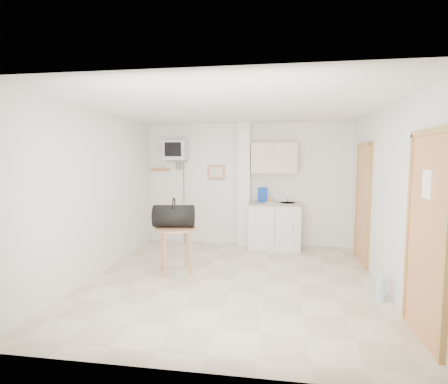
# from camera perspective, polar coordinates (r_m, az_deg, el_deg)

# --- Properties ---
(ground) EXTENTS (4.50, 4.50, 0.00)m
(ground) POSITION_cam_1_polar(r_m,az_deg,el_deg) (5.31, 1.53, -14.22)
(ground) COLOR beige
(ground) RESTS_ON ground
(room_envelope) EXTENTS (4.24, 4.54, 2.55)m
(room_envelope) POSITION_cam_1_polar(r_m,az_deg,el_deg) (5.07, 4.39, 2.60)
(room_envelope) COLOR white
(room_envelope) RESTS_ON ground
(kitchenette) EXTENTS (1.03, 0.58, 2.10)m
(kitchenette) POSITION_cam_1_polar(r_m,az_deg,el_deg) (7.03, 8.25, -2.61)
(kitchenette) COLOR silver
(kitchenette) RESTS_ON ground
(crt_television) EXTENTS (0.44, 0.45, 2.15)m
(crt_television) POSITION_cam_1_polar(r_m,az_deg,el_deg) (7.28, -7.85, 6.60)
(crt_television) COLOR slate
(crt_television) RESTS_ON ground
(round_table) EXTENTS (0.64, 0.64, 0.72)m
(round_table) POSITION_cam_1_polar(r_m,az_deg,el_deg) (5.51, -7.85, -6.77)
(round_table) COLOR tan
(round_table) RESTS_ON ground
(duffel_bag) EXTENTS (0.67, 0.44, 0.47)m
(duffel_bag) POSITION_cam_1_polar(r_m,az_deg,el_deg) (5.50, -8.18, -3.88)
(duffel_bag) COLOR black
(duffel_bag) RESTS_ON round_table
(water_bottle) EXTENTS (0.12, 0.12, 0.35)m
(water_bottle) POSITION_cam_1_polar(r_m,az_deg,el_deg) (4.99, 24.24, -14.13)
(water_bottle) COLOR #A2CBDB
(water_bottle) RESTS_ON ground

